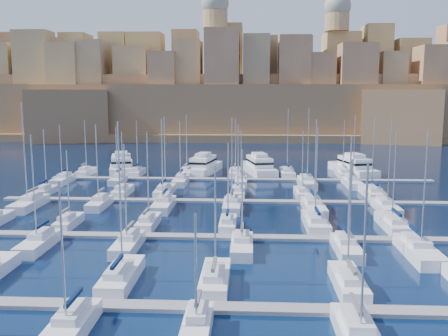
# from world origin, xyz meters

# --- Properties ---
(ground) EXTENTS (600.00, 600.00, 0.00)m
(ground) POSITION_xyz_m (0.00, 0.00, 0.00)
(ground) COLOR black
(ground) RESTS_ON ground
(pontoon_near) EXTENTS (84.00, 2.00, 0.40)m
(pontoon_near) POSITION_xyz_m (0.00, -34.00, 0.20)
(pontoon_near) COLOR slate
(pontoon_near) RESTS_ON ground
(pontoon_mid_near) EXTENTS (84.00, 2.00, 0.40)m
(pontoon_mid_near) POSITION_xyz_m (0.00, -12.00, 0.20)
(pontoon_mid_near) COLOR slate
(pontoon_mid_near) RESTS_ON ground
(pontoon_mid_far) EXTENTS (84.00, 2.00, 0.40)m
(pontoon_mid_far) POSITION_xyz_m (0.00, 10.00, 0.20)
(pontoon_mid_far) COLOR slate
(pontoon_mid_far) RESTS_ON ground
(pontoon_far) EXTENTS (84.00, 2.00, 0.40)m
(pontoon_far) POSITION_xyz_m (0.00, 32.00, 0.20)
(pontoon_far) COLOR slate
(pontoon_far) RESTS_ON ground
(sailboat_2) EXTENTS (2.94, 9.80, 16.87)m
(sailboat_2) POSITION_xyz_m (-10.89, -28.22, 0.77)
(sailboat_2) COLOR white
(sailboat_2) RESTS_ON ground
(sailboat_3) EXTENTS (2.80, 9.33, 12.55)m
(sailboat_3) POSITION_xyz_m (-1.22, -28.45, 0.73)
(sailboat_3) COLOR white
(sailboat_3) RESTS_ON ground
(sailboat_4) EXTENTS (2.71, 9.04, 13.29)m
(sailboat_4) POSITION_xyz_m (12.10, -28.59, 0.74)
(sailboat_4) COLOR white
(sailboat_4) RESTS_ON ground
(sailboat_8) EXTENTS (2.78, 9.27, 13.12)m
(sailboat_8) POSITION_xyz_m (-12.19, -39.52, 0.74)
(sailboat_8) COLOR white
(sailboat_8) RESTS_ON ground
(sailboat_9) EXTENTS (2.26, 7.52, 10.50)m
(sailboat_9) POSITION_xyz_m (-1.97, -38.66, 0.70)
(sailboat_9) COLOR white
(sailboat_9) RESTS_ON ground
(sailboat_10) EXTENTS (2.89, 9.63, 14.62)m
(sailboat_10) POSITION_xyz_m (10.72, -39.70, 0.75)
(sailboat_10) COLOR white
(sailboat_10) RESTS_ON ground
(sailboat_13) EXTENTS (2.27, 7.58, 11.41)m
(sailboat_13) POSITION_xyz_m (-24.03, -7.31, 0.71)
(sailboat_13) COLOR white
(sailboat_13) RESTS_ON ground
(sailboat_14) EXTENTS (2.45, 8.17, 14.08)m
(sailboat_14) POSITION_xyz_m (-12.41, -7.02, 0.74)
(sailboat_14) COLOR white
(sailboat_14) RESTS_ON ground
(sailboat_15) EXTENTS (2.31, 7.71, 12.61)m
(sailboat_15) POSITION_xyz_m (-0.85, -7.25, 0.72)
(sailboat_15) COLOR white
(sailboat_15) RESTS_ON ground
(sailboat_16) EXTENTS (3.13, 10.43, 14.75)m
(sailboat_16) POSITION_xyz_m (11.80, -5.91, 0.76)
(sailboat_16) COLOR white
(sailboat_16) RESTS_ON ground
(sailboat_17) EXTENTS (2.97, 9.90, 14.06)m
(sailboat_17) POSITION_xyz_m (22.74, -6.17, 0.75)
(sailboat_17) COLOR white
(sailboat_17) RESTS_ON ground
(sailboat_19) EXTENTS (2.74, 9.12, 14.67)m
(sailboat_19) POSITION_xyz_m (-24.10, -17.45, 0.75)
(sailboat_19) COLOR white
(sailboat_19) RESTS_ON ground
(sailboat_20) EXTENTS (2.67, 8.92, 13.54)m
(sailboat_20) POSITION_xyz_m (-12.83, -17.35, 0.74)
(sailboat_20) COLOR white
(sailboat_20) RESTS_ON ground
(sailboat_21) EXTENTS (2.65, 8.82, 13.01)m
(sailboat_21) POSITION_xyz_m (1.33, -17.30, 0.73)
(sailboat_21) COLOR white
(sailboat_21) RESTS_ON ground
(sailboat_22) EXTENTS (2.67, 8.88, 14.63)m
(sailboat_22) POSITION_xyz_m (14.03, -17.33, 0.75)
(sailboat_22) COLOR white
(sailboat_22) RESTS_ON ground
(sailboat_23) EXTENTS (3.23, 10.76, 15.38)m
(sailboat_23) POSITION_xyz_m (22.37, -18.25, 0.77)
(sailboat_23) COLOR white
(sailboat_23) RESTS_ON ground
(sailboat_24) EXTENTS (2.21, 7.37, 12.73)m
(sailboat_24) POSITION_xyz_m (-36.49, 14.59, 0.72)
(sailboat_24) COLOR white
(sailboat_24) RESTS_ON ground
(sailboat_25) EXTENTS (2.55, 8.51, 12.28)m
(sailboat_25) POSITION_xyz_m (-21.82, 15.14, 0.72)
(sailboat_25) COLOR white
(sailboat_25) RESTS_ON ground
(sailboat_26) EXTENTS (2.94, 9.82, 15.16)m
(sailboat_26) POSITION_xyz_m (-13.85, 15.79, 0.76)
(sailboat_26) COLOR white
(sailboat_26) RESTS_ON ground
(sailboat_27) EXTENTS (2.56, 8.53, 13.69)m
(sailboat_27) POSITION_xyz_m (0.06, 15.15, 0.74)
(sailboat_27) COLOR white
(sailboat_27) RESTS_ON ground
(sailboat_28) EXTENTS (2.54, 8.45, 12.55)m
(sailboat_28) POSITION_xyz_m (12.00, 15.12, 0.73)
(sailboat_28) COLOR white
(sailboat_28) RESTS_ON ground
(sailboat_29) EXTENTS (3.14, 10.48, 15.02)m
(sailboat_29) POSITION_xyz_m (25.14, 16.11, 0.77)
(sailboat_29) COLOR white
(sailboat_29) RESTS_ON ground
(sailboat_30) EXTENTS (3.14, 10.46, 17.96)m
(sailboat_30) POSITION_xyz_m (-34.88, 3.90, 0.79)
(sailboat_30) COLOR white
(sailboat_30) RESTS_ON ground
(sailboat_31) EXTENTS (2.57, 8.57, 14.39)m
(sailboat_31) POSITION_xyz_m (-23.14, 4.82, 0.74)
(sailboat_31) COLOR white
(sailboat_31) RESTS_ON ground
(sailboat_32) EXTENTS (2.92, 9.74, 15.37)m
(sailboat_32) POSITION_xyz_m (-12.10, 4.25, 0.76)
(sailboat_32) COLOR white
(sailboat_32) RESTS_ON ground
(sailboat_33) EXTENTS (2.84, 9.47, 15.62)m
(sailboat_33) POSITION_xyz_m (-0.68, 4.38, 0.76)
(sailboat_33) COLOR white
(sailboat_33) RESTS_ON ground
(sailboat_34) EXTENTS (3.21, 10.71, 15.38)m
(sailboat_34) POSITION_xyz_m (12.72, 3.77, 0.77)
(sailboat_34) COLOR white
(sailboat_34) RESTS_ON ground
(sailboat_35) EXTENTS (2.86, 9.53, 15.51)m
(sailboat_35) POSITION_xyz_m (24.57, 4.35, 0.76)
(sailboat_35) COLOR white
(sailboat_35) RESTS_ON ground
(sailboat_36) EXTENTS (2.52, 8.40, 13.04)m
(sailboat_36) POSITION_xyz_m (-36.14, 37.09, 0.73)
(sailboat_36) COLOR white
(sailboat_36) RESTS_ON ground
(sailboat_37) EXTENTS (2.47, 8.24, 13.03)m
(sailboat_37) POSITION_xyz_m (-23.97, 37.01, 0.73)
(sailboat_37) COLOR white
(sailboat_37) RESTS_ON ground
(sailboat_38) EXTENTS (2.78, 9.28, 14.37)m
(sailboat_38) POSITION_xyz_m (-12.45, 37.52, 0.75)
(sailboat_38) COLOR white
(sailboat_38) RESTS_ON ground
(sailboat_39) EXTENTS (2.79, 9.30, 13.57)m
(sailboat_39) POSITION_xyz_m (-1.08, 37.53, 0.74)
(sailboat_39) COLOR white
(sailboat_39) RESTS_ON ground
(sailboat_40) EXTENTS (3.12, 10.39, 15.82)m
(sailboat_40) POSITION_xyz_m (10.94, 38.07, 0.77)
(sailboat_40) COLOR white
(sailboat_40) RESTS_ON ground
(sailboat_41) EXTENTS (2.74, 9.12, 13.31)m
(sailboat_41) POSITION_xyz_m (23.65, 37.45, 0.74)
(sailboat_41) COLOR white
(sailboat_41) RESTS_ON ground
(sailboat_42) EXTENTS (2.72, 9.06, 12.86)m
(sailboat_42) POSITION_xyz_m (-37.61, 26.59, 0.73)
(sailboat_42) COLOR white
(sailboat_42) RESTS_ON ground
(sailboat_43) EXTENTS (2.41, 8.03, 12.39)m
(sailboat_43) POSITION_xyz_m (-25.85, 27.09, 0.72)
(sailboat_43) COLOR white
(sailboat_43) RESTS_ON ground
(sailboat_44) EXTENTS (2.71, 9.02, 13.64)m
(sailboat_44) POSITION_xyz_m (-12.31, 26.60, 0.74)
(sailboat_44) COLOR white
(sailboat_44) RESTS_ON ground
(sailboat_45) EXTENTS (2.48, 8.25, 11.68)m
(sailboat_45) POSITION_xyz_m (0.42, 26.98, 0.72)
(sailboat_45) COLOR white
(sailboat_45) RESTS_ON ground
(sailboat_46) EXTENTS (3.19, 10.63, 16.40)m
(sailboat_46) POSITION_xyz_m (14.08, 25.81, 0.78)
(sailboat_46) COLOR white
(sailboat_46) RESTS_ON ground
(sailboat_47) EXTENTS (2.92, 9.74, 14.98)m
(sailboat_47) POSITION_xyz_m (23.43, 26.25, 0.76)
(sailboat_47) COLOR white
(sailboat_47) RESTS_ON ground
(motor_yacht_a) EXTENTS (9.31, 18.28, 5.25)m
(motor_yacht_a) POSITION_xyz_m (-28.92, 41.93, 1.73)
(motor_yacht_a) COLOR white
(motor_yacht_a) RESTS_ON ground
(motor_yacht_b) EXTENTS (8.00, 16.76, 5.25)m
(motor_yacht_b) POSITION_xyz_m (-8.77, 41.24, 1.73)
(motor_yacht_b) COLOR white
(motor_yacht_b) RESTS_ON ground
(motor_yacht_c) EXTENTS (8.83, 17.56, 5.25)m
(motor_yacht_c) POSITION_xyz_m (4.41, 41.60, 1.73)
(motor_yacht_c) COLOR white
(motor_yacht_c) RESTS_ON ground
(motor_yacht_d) EXTENTS (9.34, 18.16, 5.25)m
(motor_yacht_d) POSITION_xyz_m (26.85, 41.87, 1.73)
(motor_yacht_d) COLOR white
(motor_yacht_d) RESTS_ON ground
(fortified_city) EXTENTS (460.00, 108.95, 59.52)m
(fortified_city) POSITION_xyz_m (-0.19, 155.26, 14.74)
(fortified_city) COLOR brown
(fortified_city) RESTS_ON ground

